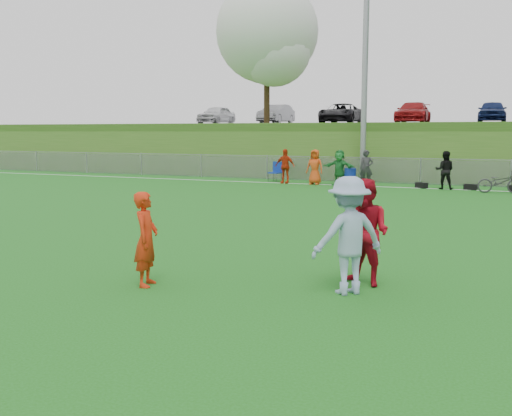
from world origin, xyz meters
The scene contains 16 objects.
ground centered at (0.00, 0.00, 0.00)m, with size 120.00×120.00×0.00m, color #1B5C13.
sideline_far centered at (0.00, 18.00, 0.01)m, with size 60.00×0.10×0.01m, color white.
fence centered at (0.00, 20.00, 0.65)m, with size 58.00×0.06×1.30m.
light_pole centered at (-3.00, 20.80, 6.71)m, with size 1.20×0.40×12.15m.
berm centered at (0.00, 31.00, 1.50)m, with size 120.00×18.00×3.00m, color #2F5A19.
parking_lot centered at (0.00, 33.00, 3.05)m, with size 120.00×12.00×0.10m, color black.
tree_white_flowering centered at (-9.84, 24.92, 8.32)m, with size 6.30×6.30×8.78m.
car_row centered at (-1.17, 32.00, 3.82)m, with size 32.04×5.18×1.44m.
spectator_row centered at (-3.03, 18.00, 0.85)m, with size 8.45×0.70×1.69m.
gear_bags centered at (1.08, 18.10, 0.13)m, with size 7.37×0.57×0.26m.
player_red_left centered at (-2.01, -0.66, 0.79)m, with size 0.58×0.38×1.58m, color red.
player_red_center centered at (1.34, 0.77, 0.89)m, with size 0.87×0.68×1.79m, color #A70B1A.
player_blue centered at (1.19, 0.18, 0.93)m, with size 1.21×0.69×1.87m, color #91A7C9.
recycling_bin centered at (-3.00, 18.08, 0.41)m, with size 0.55×0.55×0.83m, color navy.
camp_chair centered at (-7.08, 18.82, 0.30)m, with size 0.65×0.66×1.01m.
bicycle centered at (3.53, 17.20, 0.46)m, with size 0.61×1.76×0.93m, color #2C2C2F.
Camera 1 is at (3.25, -8.54, 2.57)m, focal length 40.00 mm.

